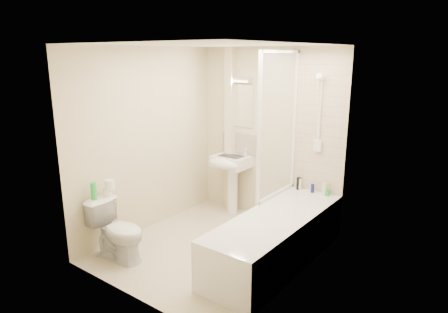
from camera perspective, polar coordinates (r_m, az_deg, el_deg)
The scene contains 24 objects.
floor at distance 5.00m, azimuth -1.53°, elevation -12.98°, with size 2.50×2.50×0.00m, color beige.
wall_back at distance 5.58m, azimuth 6.40°, elevation 2.97°, with size 2.20×0.02×2.40m, color beige.
wall_left at distance 5.31m, azimuth -10.97°, elevation 2.21°, with size 0.02×2.50×2.40m, color beige.
wall_right at distance 4.00m, azimuth 10.79°, elevation -1.82°, with size 0.02×2.50×2.40m, color beige.
ceiling at distance 4.43m, azimuth -1.75°, elevation 15.70°, with size 2.20×2.50×0.02m, color white.
tile_back at distance 5.19m, azimuth 13.55°, elevation 4.33°, with size 0.70×0.01×1.75m, color beige.
tile_right at distance 4.13m, azimuth 12.03°, elevation 1.84°, with size 0.01×2.10×1.75m, color beige.
pipe_boxing at distance 5.86m, azimuth 0.88°, elevation 3.63°, with size 0.12×0.12×2.40m, color beige.
splashback at distance 5.86m, azimuth 2.18°, elevation 1.92°, with size 0.60×0.01×0.30m, color beige.
mirror at distance 5.77m, azimuth 2.23°, elevation 7.26°, with size 0.46×0.01×0.60m, color white.
strip_light at distance 5.71m, azimuth 2.13°, elevation 10.92°, with size 0.42×0.07×0.07m, color silver.
bathtub at distance 4.64m, azimuth 7.44°, elevation -11.38°, with size 0.70×2.10×0.55m.
shower_screen at distance 4.95m, azimuth 7.79°, elevation 4.41°, with size 0.04×0.92×1.80m.
shower_fixture at distance 5.13m, azimuth 13.41°, elevation 5.59°, with size 0.10×0.16×0.99m.
pedestal_sink at distance 5.77m, azimuth 0.87°, elevation -1.67°, with size 0.52×0.48×1.00m.
bottle_black_a at distance 5.40m, azimuth 10.64°, elevation -3.81°, with size 0.06×0.06×0.16m, color black.
bottle_white_a at distance 5.40m, azimuth 10.68°, elevation -3.86°, with size 0.06×0.06×0.16m, color white.
bottle_blue at distance 5.33m, azimuth 12.52°, elevation -4.45°, with size 0.05×0.05×0.11m, color navy.
bottle_white_b at distance 5.26m, azimuth 14.16°, elevation -4.54°, with size 0.06×0.06×0.16m, color white.
bottle_green at distance 5.26m, azimuth 14.55°, elevation -5.01°, with size 0.06×0.06×0.08m, color green.
toilet at distance 4.79m, azimuth -14.88°, elevation -10.20°, with size 0.71×0.44×0.69m, color white.
toilet_roll_lower at distance 4.87m, azimuth -16.34°, elevation -4.93°, with size 0.10×0.10×0.09m, color white.
toilet_roll_upper at distance 4.82m, azimuth -16.03°, elevation -3.86°, with size 0.11×0.11×0.11m, color white.
green_bottle at distance 4.77m, azimuth -18.15°, elevation -4.74°, with size 0.07×0.07×0.20m, color green.
Camera 1 is at (2.77, -3.46, 2.31)m, focal length 32.00 mm.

